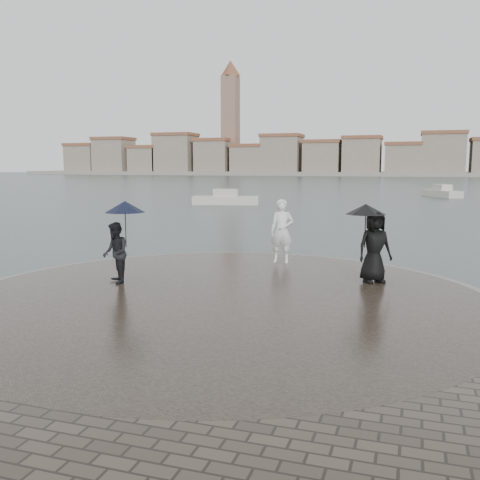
% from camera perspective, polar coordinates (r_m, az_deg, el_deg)
% --- Properties ---
extents(ground, '(400.00, 400.00, 0.00)m').
position_cam_1_polar(ground, '(9.12, -9.71, -13.11)').
color(ground, '#2B3835').
rests_on(ground, ground).
extents(kerb_ring, '(12.50, 12.50, 0.32)m').
position_cam_1_polar(kerb_ring, '(12.12, -1.93, -6.86)').
color(kerb_ring, gray).
rests_on(kerb_ring, ground).
extents(quay_tip, '(11.90, 11.90, 0.36)m').
position_cam_1_polar(quay_tip, '(12.12, -1.93, -6.77)').
color(quay_tip, '#2D261E').
rests_on(quay_tip, ground).
extents(statue, '(0.73, 0.51, 1.90)m').
position_cam_1_polar(statue, '(16.01, 4.48, 0.96)').
color(statue, white).
rests_on(statue, quay_tip).
extents(visitor_left, '(1.21, 1.07, 2.04)m').
position_cam_1_polar(visitor_left, '(13.48, -12.86, 0.11)').
color(visitor_left, black).
rests_on(visitor_left, quay_tip).
extents(visitor_right, '(1.28, 1.09, 1.95)m').
position_cam_1_polar(visitor_right, '(13.68, 13.94, 0.21)').
color(visitor_right, black).
rests_on(visitor_right, quay_tip).
extents(far_skyline, '(260.00, 20.00, 37.00)m').
position_cam_1_polar(far_skyline, '(168.54, 14.85, 8.52)').
color(far_skyline, gray).
rests_on(far_skyline, ground).
extents(boats, '(41.51, 21.48, 1.50)m').
position_cam_1_polar(boats, '(50.71, 21.39, 4.17)').
color(boats, beige).
rests_on(boats, ground).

